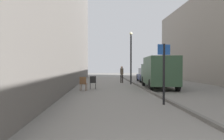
{
  "coord_description": "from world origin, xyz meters",
  "views": [
    {
      "loc": [
        -1.51,
        -1.78,
        1.64
      ],
      "look_at": [
        -0.72,
        13.67,
        1.37
      ],
      "focal_mm": 34.31,
      "sensor_mm": 36.0,
      "label": 1
    }
  ],
  "objects": [
    {
      "name": "pedestrian_main_foreground",
      "position": [
        0.54,
        19.36,
        0.95
      ],
      "size": [
        0.33,
        0.21,
        1.65
      ],
      "rotation": [
        0.0,
        0.0,
        0.02
      ],
      "color": "black",
      "rests_on": "ground_plane"
    },
    {
      "name": "delivery_van",
      "position": [
        2.81,
        14.05,
        1.25
      ],
      "size": [
        2.39,
        5.64,
        2.33
      ],
      "rotation": [
        0.0,
        0.0,
        -0.08
      ],
      "color": "#335138",
      "rests_on": "ground_plane"
    },
    {
      "name": "cafe_chair_by_doorway",
      "position": [
        -2.7,
        12.54,
        0.55
      ],
      "size": [
        0.5,
        0.5,
        0.94
      ],
      "rotation": [
        0.0,
        0.0,
        6.14
      ],
      "color": "brown",
      "rests_on": "ground_plane"
    },
    {
      "name": "parked_car",
      "position": [
        3.38,
        20.85,
        0.71
      ],
      "size": [
        2.04,
        4.3,
        1.45
      ],
      "rotation": [
        0.0,
        0.0,
        -0.06
      ],
      "color": "navy",
      "rests_on": "ground_plane"
    },
    {
      "name": "lamp_post",
      "position": [
        1.19,
        17.49,
        2.72
      ],
      "size": [
        0.28,
        0.28,
        4.76
      ],
      "color": "black",
      "rests_on": "ground_plane"
    },
    {
      "name": "kerb_strip",
      "position": [
        1.58,
        12.0,
        0.06
      ],
      "size": [
        0.16,
        40.0,
        0.12
      ],
      "primitive_type": "cube",
      "color": "#615F5B",
      "rests_on": "ground_plane"
    },
    {
      "name": "ground_plane",
      "position": [
        0.0,
        12.0,
        0.0
      ],
      "size": [
        80.0,
        80.0,
        0.0
      ],
      "primitive_type": "plane",
      "color": "gray"
    },
    {
      "name": "cafe_chair_near_window",
      "position": [
        -2.1,
        13.58,
        0.55
      ],
      "size": [
        0.46,
        0.46,
        0.94
      ],
      "rotation": [
        0.0,
        0.0,
        0.04
      ],
      "color": "black",
      "rests_on": "ground_plane"
    },
    {
      "name": "street_sign_post",
      "position": [
        1.16,
        7.19,
        1.55
      ],
      "size": [
        0.59,
        0.19,
        2.6
      ],
      "rotation": [
        0.0,
        0.0,
        3.41
      ],
      "color": "black",
      "rests_on": "ground_plane"
    }
  ]
}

